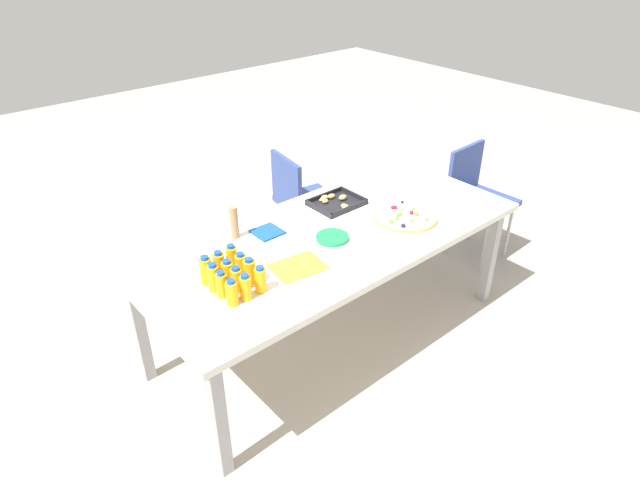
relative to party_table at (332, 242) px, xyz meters
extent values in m
plane|color=#B2A899|center=(0.00, 0.00, -0.67)|extent=(12.00, 12.00, 0.00)
cube|color=silver|center=(0.00, 0.00, 0.04)|extent=(2.20, 0.96, 0.04)
cube|color=#99999E|center=(-1.02, -0.40, -0.33)|extent=(0.06, 0.06, 0.69)
cube|color=#99999E|center=(1.02, -0.40, -0.33)|extent=(0.06, 0.06, 0.69)
cube|color=#99999E|center=(-1.02, 0.40, -0.33)|extent=(0.06, 0.06, 0.69)
cube|color=#99999E|center=(1.02, 0.40, -0.33)|extent=(0.06, 0.06, 0.69)
cube|color=#33478C|center=(0.50, 0.81, -0.22)|extent=(0.45, 0.45, 0.04)
cube|color=#33478C|center=(0.31, 0.83, -0.03)|extent=(0.09, 0.38, 0.38)
cylinder|color=silver|center=(0.68, 0.94, -0.47)|extent=(0.02, 0.02, 0.41)
cylinder|color=silver|center=(0.63, 0.62, -0.47)|extent=(0.02, 0.02, 0.41)
cylinder|color=silver|center=(0.36, 0.99, -0.47)|extent=(0.02, 0.02, 0.41)
cylinder|color=silver|center=(0.32, 0.67, -0.47)|extent=(0.02, 0.02, 0.41)
cube|color=#33478C|center=(1.45, -0.02, -0.22)|extent=(0.41, 0.41, 0.04)
cube|color=#33478C|center=(1.44, 0.16, -0.03)|extent=(0.38, 0.04, 0.38)
cylinder|color=silver|center=(1.62, -0.18, -0.47)|extent=(0.02, 0.02, 0.41)
cylinder|color=silver|center=(1.30, -0.19, -0.47)|extent=(0.02, 0.02, 0.41)
cylinder|color=silver|center=(1.61, 0.14, -0.47)|extent=(0.02, 0.02, 0.41)
cylinder|color=silver|center=(1.29, 0.13, -0.47)|extent=(0.02, 0.02, 0.41)
cylinder|color=#F9AE14|center=(-0.77, -0.18, 0.12)|extent=(0.06, 0.06, 0.12)
cylinder|color=blue|center=(-0.77, -0.18, 0.18)|extent=(0.04, 0.04, 0.02)
cylinder|color=#FAAB14|center=(-0.70, -0.19, 0.12)|extent=(0.06, 0.06, 0.12)
cylinder|color=blue|center=(-0.70, -0.19, 0.18)|extent=(0.04, 0.04, 0.02)
cylinder|color=#F9AB14|center=(-0.61, -0.18, 0.12)|extent=(0.06, 0.06, 0.12)
cylinder|color=blue|center=(-0.61, -0.18, 0.19)|extent=(0.04, 0.04, 0.02)
cylinder|color=#FAAC14|center=(-0.77, -0.10, 0.12)|extent=(0.05, 0.05, 0.12)
cylinder|color=blue|center=(-0.77, -0.10, 0.19)|extent=(0.04, 0.04, 0.02)
cylinder|color=#F9AD14|center=(-0.70, -0.11, 0.12)|extent=(0.06, 0.06, 0.12)
cylinder|color=blue|center=(-0.70, -0.11, 0.18)|extent=(0.04, 0.04, 0.02)
cylinder|color=#F9AB14|center=(-0.62, -0.10, 0.12)|extent=(0.06, 0.06, 0.13)
cylinder|color=blue|center=(-0.62, -0.10, 0.19)|extent=(0.04, 0.04, 0.02)
cylinder|color=#F9AD14|center=(-0.77, -0.03, 0.12)|extent=(0.06, 0.06, 0.13)
cylinder|color=blue|center=(-0.77, -0.03, 0.20)|extent=(0.04, 0.04, 0.02)
cylinder|color=#FAAE14|center=(-0.70, -0.03, 0.12)|extent=(0.06, 0.06, 0.12)
cylinder|color=blue|center=(-0.70, -0.03, 0.18)|extent=(0.04, 0.04, 0.02)
cylinder|color=#FAAC14|center=(-0.62, -0.03, 0.12)|extent=(0.06, 0.06, 0.12)
cylinder|color=blue|center=(-0.62, -0.03, 0.19)|extent=(0.04, 0.04, 0.02)
cylinder|color=#FAAB14|center=(-0.77, 0.04, 0.13)|extent=(0.06, 0.06, 0.13)
cylinder|color=blue|center=(-0.77, 0.04, 0.20)|extent=(0.04, 0.04, 0.02)
cylinder|color=#F9AD14|center=(-0.70, 0.05, 0.12)|extent=(0.06, 0.06, 0.12)
cylinder|color=blue|center=(-0.70, 0.05, 0.19)|extent=(0.04, 0.04, 0.02)
cylinder|color=#F9AD14|center=(-0.62, 0.05, 0.13)|extent=(0.06, 0.06, 0.13)
cylinder|color=blue|center=(-0.62, 0.05, 0.20)|extent=(0.04, 0.04, 0.02)
cylinder|color=tan|center=(0.44, -0.14, 0.07)|extent=(0.38, 0.38, 0.02)
cylinder|color=white|center=(0.44, -0.14, 0.08)|extent=(0.35, 0.35, 0.01)
sphere|color=#66B238|center=(0.47, -0.27, 0.09)|extent=(0.02, 0.02, 0.02)
sphere|color=#66B238|center=(0.40, -0.12, 0.09)|extent=(0.02, 0.02, 0.02)
sphere|color=#66B238|center=(0.30, -0.16, 0.09)|extent=(0.03, 0.03, 0.03)
sphere|color=#66B238|center=(0.51, -0.14, 0.09)|extent=(0.02, 0.02, 0.02)
sphere|color=#66B238|center=(0.35, -0.16, 0.09)|extent=(0.03, 0.03, 0.03)
sphere|color=#66B238|center=(0.39, -0.13, 0.09)|extent=(0.02, 0.02, 0.02)
sphere|color=#1E1947|center=(0.32, -0.24, 0.09)|extent=(0.03, 0.03, 0.03)
sphere|color=red|center=(0.44, -0.06, 0.09)|extent=(0.02, 0.02, 0.02)
sphere|color=#66B238|center=(0.40, -0.14, 0.09)|extent=(0.03, 0.03, 0.03)
sphere|color=#66B238|center=(0.46, -0.10, 0.09)|extent=(0.02, 0.02, 0.02)
sphere|color=red|center=(0.47, -0.16, 0.09)|extent=(0.03, 0.03, 0.03)
sphere|color=red|center=(0.43, -0.05, 0.09)|extent=(0.03, 0.03, 0.03)
sphere|color=#66B238|center=(0.39, -0.23, 0.09)|extent=(0.02, 0.02, 0.02)
sphere|color=#66B238|center=(0.47, -0.20, 0.09)|extent=(0.03, 0.03, 0.03)
sphere|color=#1E1947|center=(0.53, -0.04, 0.09)|extent=(0.02, 0.02, 0.02)
cube|color=black|center=(0.25, 0.24, 0.06)|extent=(0.30, 0.24, 0.01)
cube|color=black|center=(0.25, 0.13, 0.08)|extent=(0.30, 0.01, 0.03)
cube|color=black|center=(0.25, 0.36, 0.08)|extent=(0.30, 0.01, 0.03)
cube|color=black|center=(0.10, 0.24, 0.08)|extent=(0.01, 0.24, 0.03)
cube|color=black|center=(0.39, 0.24, 0.08)|extent=(0.01, 0.24, 0.03)
ellipsoid|color=tan|center=(0.20, 0.32, 0.08)|extent=(0.04, 0.03, 0.02)
ellipsoid|color=tan|center=(0.31, 0.26, 0.08)|extent=(0.05, 0.03, 0.03)
ellipsoid|color=tan|center=(0.22, 0.33, 0.08)|extent=(0.05, 0.04, 0.03)
ellipsoid|color=tan|center=(0.25, 0.18, 0.08)|extent=(0.04, 0.03, 0.02)
ellipsoid|color=tan|center=(0.27, 0.31, 0.08)|extent=(0.05, 0.04, 0.03)
ellipsoid|color=tan|center=(0.31, 0.25, 0.08)|extent=(0.06, 0.04, 0.03)
ellipsoid|color=tan|center=(0.20, 0.29, 0.08)|extent=(0.04, 0.03, 0.02)
ellipsoid|color=tan|center=(0.24, 0.16, 0.08)|extent=(0.05, 0.03, 0.03)
cylinder|color=#1E8C4C|center=(-0.04, -0.05, 0.06)|extent=(0.18, 0.18, 0.00)
cylinder|color=#1E8C4C|center=(-0.04, -0.05, 0.07)|extent=(0.18, 0.18, 0.00)
cylinder|color=#1E8C4C|center=(-0.04, -0.05, 0.07)|extent=(0.18, 0.18, 0.00)
cylinder|color=#1E8C4C|center=(-0.04, -0.05, 0.08)|extent=(0.18, 0.18, 0.00)
cube|color=#194CA5|center=(-0.27, 0.24, 0.06)|extent=(0.15, 0.15, 0.01)
cylinder|color=#9E7A56|center=(-0.43, 0.31, 0.15)|extent=(0.04, 0.04, 0.19)
cube|color=yellow|center=(-0.36, -0.14, 0.06)|extent=(0.29, 0.23, 0.01)
camera|label=1|loc=(-1.76, -1.94, 1.58)|focal=30.65mm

